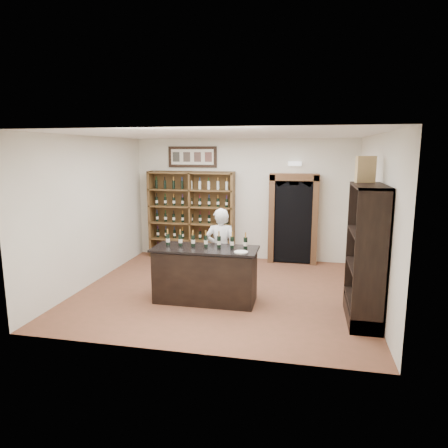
{
  "coord_description": "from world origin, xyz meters",
  "views": [
    {
      "loc": [
        1.54,
        -7.32,
        2.72
      ],
      "look_at": [
        -0.04,
        0.3,
        1.28
      ],
      "focal_mm": 32.0,
      "sensor_mm": 36.0,
      "label": 1
    }
  ],
  "objects_px": {
    "wine_crate": "(366,169)",
    "counter_bottle_0": "(168,239)",
    "tasting_counter": "(205,275)",
    "shopkeeper": "(221,250)",
    "wine_shelf": "(192,215)",
    "side_cabinet": "(366,276)"
  },
  "relations": [
    {
      "from": "side_cabinet",
      "to": "wine_crate",
      "type": "height_order",
      "value": "wine_crate"
    },
    {
      "from": "side_cabinet",
      "to": "tasting_counter",
      "type": "bearing_deg",
      "value": 173.72
    },
    {
      "from": "tasting_counter",
      "to": "wine_crate",
      "type": "relative_size",
      "value": 4.41
    },
    {
      "from": "shopkeeper",
      "to": "counter_bottle_0",
      "type": "bearing_deg",
      "value": 20.0
    },
    {
      "from": "wine_shelf",
      "to": "wine_crate",
      "type": "relative_size",
      "value": 5.16
    },
    {
      "from": "tasting_counter",
      "to": "counter_bottle_0",
      "type": "xyz_separation_m",
      "value": [
        -0.72,
        0.07,
        0.61
      ]
    },
    {
      "from": "wine_crate",
      "to": "side_cabinet",
      "type": "bearing_deg",
      "value": -93.13
    },
    {
      "from": "wine_shelf",
      "to": "tasting_counter",
      "type": "distance_m",
      "value": 3.19
    },
    {
      "from": "tasting_counter",
      "to": "wine_crate",
      "type": "height_order",
      "value": "wine_crate"
    },
    {
      "from": "wine_shelf",
      "to": "side_cabinet",
      "type": "xyz_separation_m",
      "value": [
        3.82,
        -3.23,
        -0.35
      ]
    },
    {
      "from": "shopkeeper",
      "to": "side_cabinet",
      "type": "bearing_deg",
      "value": 149.35
    },
    {
      "from": "counter_bottle_0",
      "to": "wine_shelf",
      "type": "bearing_deg",
      "value": 97.55
    },
    {
      "from": "tasting_counter",
      "to": "side_cabinet",
      "type": "distance_m",
      "value": 2.75
    },
    {
      "from": "tasting_counter",
      "to": "shopkeeper",
      "type": "xyz_separation_m",
      "value": [
        0.16,
        0.6,
        0.32
      ]
    },
    {
      "from": "counter_bottle_0",
      "to": "side_cabinet",
      "type": "distance_m",
      "value": 3.48
    },
    {
      "from": "side_cabinet",
      "to": "wine_crate",
      "type": "relative_size",
      "value": 5.16
    },
    {
      "from": "counter_bottle_0",
      "to": "tasting_counter",
      "type": "bearing_deg",
      "value": -5.29
    },
    {
      "from": "wine_crate",
      "to": "counter_bottle_0",
      "type": "bearing_deg",
      "value": 168.6
    },
    {
      "from": "shopkeeper",
      "to": "wine_crate",
      "type": "relative_size",
      "value": 3.84
    },
    {
      "from": "shopkeeper",
      "to": "wine_crate",
      "type": "distance_m",
      "value": 3.01
    },
    {
      "from": "wine_shelf",
      "to": "counter_bottle_0",
      "type": "relative_size",
      "value": 7.33
    },
    {
      "from": "counter_bottle_0",
      "to": "wine_crate",
      "type": "xyz_separation_m",
      "value": [
        3.38,
        0.03,
        1.31
      ]
    }
  ]
}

